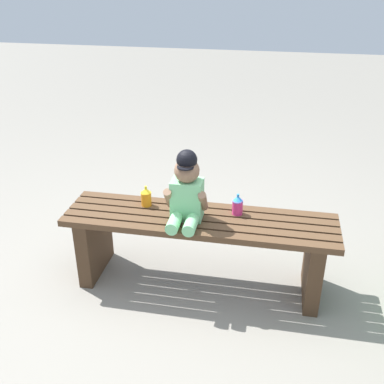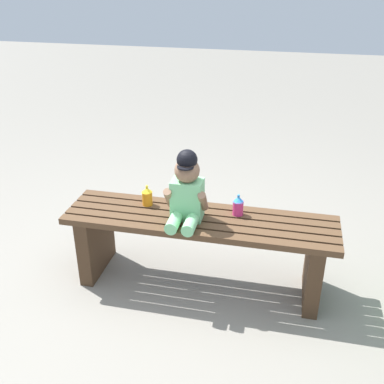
# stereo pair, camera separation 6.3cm
# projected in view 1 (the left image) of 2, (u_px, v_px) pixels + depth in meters

# --- Properties ---
(ground_plane) EXTENTS (16.00, 16.00, 0.00)m
(ground_plane) POSITION_uv_depth(u_px,v_px,m) (199.00, 282.00, 2.77)
(ground_plane) COLOR gray
(park_bench) EXTENTS (1.53, 0.38, 0.45)m
(park_bench) POSITION_uv_depth(u_px,v_px,m) (199.00, 240.00, 2.63)
(park_bench) COLOR #513823
(park_bench) RESTS_ON ground_plane
(child_figure) EXTENTS (0.23, 0.27, 0.40)m
(child_figure) POSITION_uv_depth(u_px,v_px,m) (186.00, 191.00, 2.46)
(child_figure) COLOR #7FCC8C
(child_figure) RESTS_ON park_bench
(sippy_cup_left) EXTENTS (0.06, 0.06, 0.12)m
(sippy_cup_left) POSITION_uv_depth(u_px,v_px,m) (146.00, 196.00, 2.66)
(sippy_cup_left) COLOR orange
(sippy_cup_left) RESTS_ON park_bench
(sippy_cup_right) EXTENTS (0.06, 0.06, 0.12)m
(sippy_cup_right) POSITION_uv_depth(u_px,v_px,m) (238.00, 205.00, 2.57)
(sippy_cup_right) COLOR #E5337F
(sippy_cup_right) RESTS_ON park_bench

